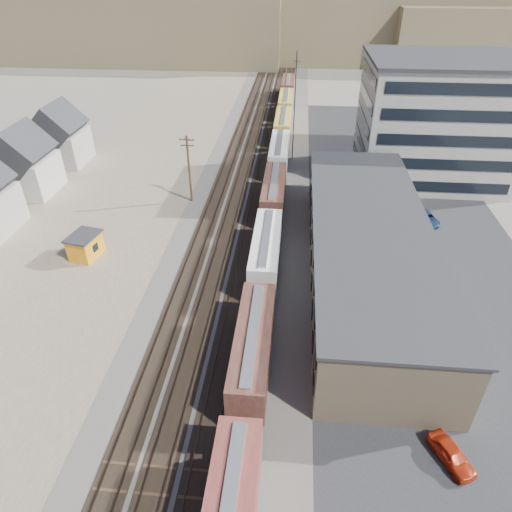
# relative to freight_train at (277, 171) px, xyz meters

# --- Properties ---
(ground) EXTENTS (300.00, 300.00, 0.00)m
(ground) POSITION_rel_freight_train_xyz_m (-3.80, -47.95, -2.79)
(ground) COLOR #6B6356
(ground) RESTS_ON ground
(ballast_bed) EXTENTS (18.00, 200.00, 0.06)m
(ballast_bed) POSITION_rel_freight_train_xyz_m (-3.80, 2.05, -2.76)
(ballast_bed) COLOR #4C4742
(ballast_bed) RESTS_ON ground
(dirt_yard) EXTENTS (24.00, 180.00, 0.03)m
(dirt_yard) POSITION_rel_freight_train_xyz_m (-23.80, -7.95, -2.78)
(dirt_yard) COLOR brown
(dirt_yard) RESTS_ON ground
(asphalt_lot) EXTENTS (26.00, 120.00, 0.04)m
(asphalt_lot) POSITION_rel_freight_train_xyz_m (18.20, -12.95, -2.77)
(asphalt_lot) COLOR #232326
(asphalt_lot) RESTS_ON ground
(rail_tracks) EXTENTS (11.40, 200.00, 0.24)m
(rail_tracks) POSITION_rel_freight_train_xyz_m (-4.35, 2.05, -2.68)
(rail_tracks) COLOR black
(rail_tracks) RESTS_ON ground
(freight_train) EXTENTS (3.00, 119.74, 4.46)m
(freight_train) POSITION_rel_freight_train_xyz_m (0.00, 0.00, 0.00)
(freight_train) COLOR black
(freight_train) RESTS_ON ground
(warehouse) EXTENTS (12.40, 40.40, 7.25)m
(warehouse) POSITION_rel_freight_train_xyz_m (11.18, -22.95, 0.86)
(warehouse) COLOR tan
(warehouse) RESTS_ON ground
(office_tower) EXTENTS (22.60, 18.60, 18.45)m
(office_tower) POSITION_rel_freight_train_xyz_m (24.15, 7.00, 6.47)
(office_tower) COLOR #9E998E
(office_tower) RESTS_ON ground
(utility_pole_north) EXTENTS (2.20, 0.32, 10.00)m
(utility_pole_north) POSITION_rel_freight_train_xyz_m (-12.30, -5.95, 2.50)
(utility_pole_north) COLOR #382619
(utility_pole_north) RESTS_ON ground
(radio_mast) EXTENTS (1.20, 0.16, 18.00)m
(radio_mast) POSITION_rel_freight_train_xyz_m (2.20, 12.05, 6.33)
(radio_mast) COLOR black
(radio_mast) RESTS_ON ground
(hills_north) EXTENTS (265.00, 80.00, 32.00)m
(hills_north) POSITION_rel_freight_train_xyz_m (-3.63, 119.97, 11.31)
(hills_north) COLOR brown
(hills_north) RESTS_ON ground
(maintenance_shed) EXTENTS (3.86, 4.58, 2.96)m
(maintenance_shed) POSITION_rel_freight_train_xyz_m (-21.94, -21.71, -1.28)
(maintenance_shed) COLOR orange
(maintenance_shed) RESTS_ON ground
(parked_car_red) EXTENTS (3.23, 4.38, 1.39)m
(parked_car_red) POSITION_rel_freight_train_xyz_m (15.16, -45.44, -2.10)
(parked_car_red) COLOR #AB290F
(parked_car_red) RESTS_ON ground
(parked_car_blue) EXTENTS (3.41, 5.24, 1.34)m
(parked_car_blue) POSITION_rel_freight_train_xyz_m (21.12, -9.42, -2.12)
(parked_car_blue) COLOR navy
(parked_car_blue) RESTS_ON ground
(parked_car_far) EXTENTS (2.65, 4.46, 1.42)m
(parked_car_far) POSITION_rel_freight_train_xyz_m (28.70, 5.34, -2.08)
(parked_car_far) COLOR silver
(parked_car_far) RESTS_ON ground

